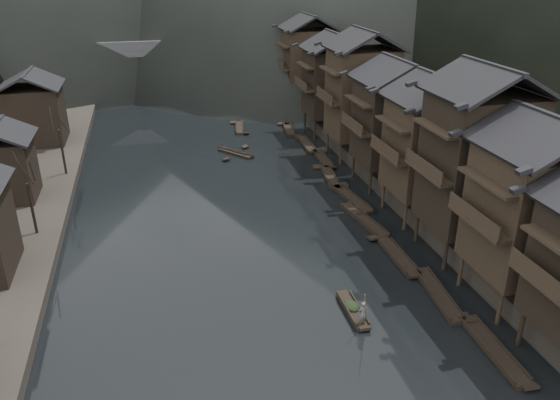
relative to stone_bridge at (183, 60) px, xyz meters
name	(u,v)px	position (x,y,z in m)	size (l,w,h in m)	color
water	(276,324)	(0.00, -72.00, -5.11)	(300.00, 300.00, 0.00)	black
right_bank	(448,117)	(35.00, -32.00, -4.21)	(40.00, 200.00, 1.80)	#2D2823
stilt_houses	(400,106)	(17.28, -52.29, 3.63)	(9.00, 67.60, 15.43)	black
bare_trees	(6,208)	(-17.00, -63.17, 1.29)	(3.79, 42.32, 7.57)	black
moored_sampans	(325,168)	(11.93, -45.71, -4.91)	(3.19, 71.88, 0.47)	black
midriver_boats	(238,139)	(4.17, -32.54, -4.91)	(5.21, 16.07, 0.45)	black
stone_bridge	(183,60)	(0.00, 0.00, 0.00)	(40.00, 6.00, 9.00)	#4C4C4F
hero_sampan	(353,310)	(5.38, -71.97, -4.91)	(1.03, 4.58, 0.43)	black
cargo_heap	(352,302)	(5.38, -71.76, -4.38)	(1.00, 1.32, 0.60)	black
boatman	(363,310)	(5.41, -73.57, -3.81)	(0.63, 0.41, 1.73)	slate
bamboo_pole	(369,273)	(5.61, -73.57, -1.02)	(0.06, 0.06, 4.46)	#8C7A51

